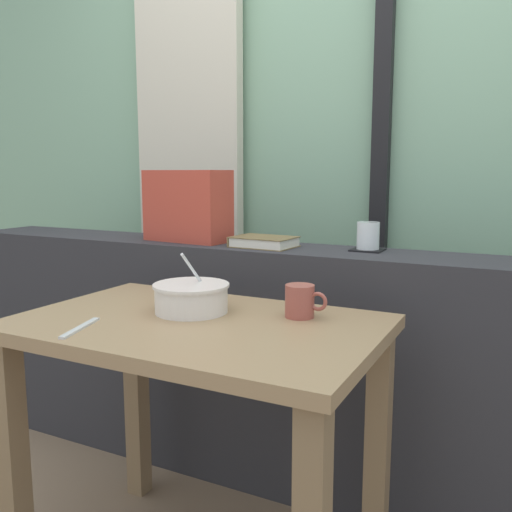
# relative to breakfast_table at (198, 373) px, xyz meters

# --- Properties ---
(outdoor_backdrop) EXTENTS (4.80, 0.08, 2.80)m
(outdoor_backdrop) POSITION_rel_breakfast_table_xyz_m (0.02, 1.21, 0.82)
(outdoor_backdrop) COLOR #84B293
(outdoor_backdrop) RESTS_ON ground
(curtain_left_panel) EXTENTS (0.56, 0.06, 2.50)m
(curtain_left_panel) POSITION_rel_breakfast_table_xyz_m (-0.76, 1.11, 0.67)
(curtain_left_panel) COLOR beige
(curtain_left_panel) RESTS_ON ground
(window_divider_post) EXTENTS (0.07, 0.05, 2.60)m
(window_divider_post) POSITION_rel_breakfast_table_xyz_m (0.17, 1.14, 0.72)
(window_divider_post) COLOR black
(window_divider_post) RESTS_ON ground
(dark_console_ledge) EXTENTS (2.80, 0.29, 0.85)m
(dark_console_ledge) POSITION_rel_breakfast_table_xyz_m (0.02, 0.55, -0.16)
(dark_console_ledge) COLOR #2D2D33
(dark_console_ledge) RESTS_ON ground
(breakfast_table) EXTENTS (0.92, 0.60, 0.73)m
(breakfast_table) POSITION_rel_breakfast_table_xyz_m (0.00, 0.00, 0.00)
(breakfast_table) COLOR #826849
(breakfast_table) RESTS_ON ground
(coaster_square) EXTENTS (0.10, 0.10, 0.00)m
(coaster_square) POSITION_rel_breakfast_table_xyz_m (0.27, 0.60, 0.26)
(coaster_square) COLOR black
(coaster_square) RESTS_ON dark_console_ledge
(juice_glass) EXTENTS (0.07, 0.07, 0.09)m
(juice_glass) POSITION_rel_breakfast_table_xyz_m (0.27, 0.60, 0.31)
(juice_glass) COLOR white
(juice_glass) RESTS_ON coaster_square
(closed_book) EXTENTS (0.21, 0.16, 0.04)m
(closed_book) POSITION_rel_breakfast_table_xyz_m (-0.07, 0.53, 0.28)
(closed_book) COLOR brown
(closed_book) RESTS_ON dark_console_ledge
(throw_pillow) EXTENTS (0.33, 0.17, 0.26)m
(throw_pillow) POSITION_rel_breakfast_table_xyz_m (-0.39, 0.55, 0.39)
(throw_pillow) COLOR #B74233
(throw_pillow) RESTS_ON dark_console_ledge
(soup_bowl) EXTENTS (0.20, 0.20, 0.16)m
(soup_bowl) POSITION_rel_breakfast_table_xyz_m (-0.06, 0.06, 0.18)
(soup_bowl) COLOR silver
(soup_bowl) RESTS_ON breakfast_table
(fork_utensil) EXTENTS (0.06, 0.17, 0.01)m
(fork_utensil) POSITION_rel_breakfast_table_xyz_m (-0.21, -0.20, 0.14)
(fork_utensil) COLOR silver
(fork_utensil) RESTS_ON breakfast_table
(ceramic_mug) EXTENTS (0.11, 0.08, 0.08)m
(ceramic_mug) POSITION_rel_breakfast_table_xyz_m (0.22, 0.14, 0.18)
(ceramic_mug) COLOR #9E4C42
(ceramic_mug) RESTS_ON breakfast_table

